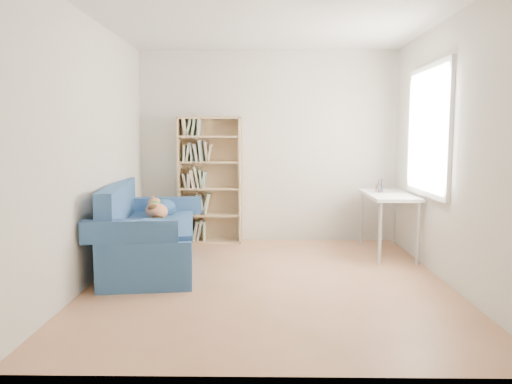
# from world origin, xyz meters

# --- Properties ---
(ground) EXTENTS (4.00, 4.00, 0.00)m
(ground) POSITION_xyz_m (0.00, 0.00, 0.00)
(ground) COLOR #B0754F
(ground) RESTS_ON ground
(room_shell) EXTENTS (3.54, 4.04, 2.62)m
(room_shell) POSITION_xyz_m (0.10, 0.03, 1.64)
(room_shell) COLOR silver
(room_shell) RESTS_ON ground
(sofa) EXTENTS (1.14, 1.99, 0.92)m
(sofa) POSITION_xyz_m (-1.33, 0.52, 0.35)
(sofa) COLOR navy
(sofa) RESTS_ON ground
(bookshelf) EXTENTS (0.85, 0.26, 1.70)m
(bookshelf) POSITION_xyz_m (-0.78, 1.85, 0.79)
(bookshelf) COLOR tan
(bookshelf) RESTS_ON ground
(desk) EXTENTS (0.53, 1.16, 0.75)m
(desk) POSITION_xyz_m (1.47, 1.19, 0.67)
(desk) COLOR white
(desk) RESTS_ON ground
(pen_cup) EXTENTS (0.09, 0.09, 0.18)m
(pen_cup) POSITION_xyz_m (1.38, 1.32, 0.82)
(pen_cup) COLOR white
(pen_cup) RESTS_ON desk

